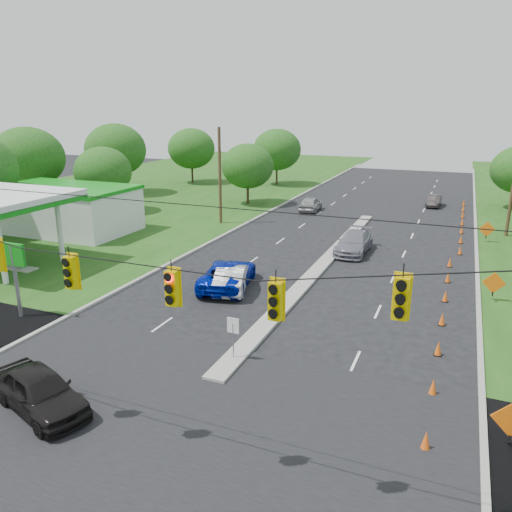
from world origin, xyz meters
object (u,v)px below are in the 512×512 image
at_px(black_sedan, 40,391).
at_px(white_sedan, 233,277).
at_px(gas_station, 53,207).
at_px(blue_pickup, 228,274).

distance_m(black_sedan, white_sedan, 14.28).
bearing_deg(gas_station, white_sedan, -17.14).
bearing_deg(gas_station, blue_pickup, -16.71).
xyz_separation_m(black_sedan, white_sedan, (1.14, 14.24, -0.00)).
height_order(white_sedan, blue_pickup, blue_pickup).
bearing_deg(black_sedan, gas_station, 61.56).
xyz_separation_m(black_sedan, blue_pickup, (0.66, 14.54, 0.02)).
xyz_separation_m(gas_station, blue_pickup, (19.33, -5.80, -1.75)).
distance_m(white_sedan, blue_pickup, 0.57).
height_order(gas_station, black_sedan, gas_station).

